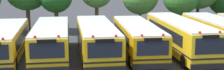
{
  "coord_description": "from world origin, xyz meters",
  "views": [
    {
      "loc": [
        -5.39,
        -23.11,
        6.06
      ],
      "look_at": [
        -2.07,
        0.0,
        1.6
      ],
      "focal_mm": 49.24,
      "sensor_mm": 36.0,
      "label": 1
    }
  ],
  "objects": [
    {
      "name": "school_bus_4",
      "position": [
        3.33,
        -0.02,
        1.45
      ],
      "size": [
        2.59,
        11.54,
        2.76
      ],
      "rotation": [
        0.0,
        0.0,
        3.13
      ],
      "color": "yellow",
      "rests_on": "ground_plane"
    },
    {
      "name": "school_bus_5",
      "position": [
        6.73,
        -0.24,
        1.45
      ],
      "size": [
        2.76,
        11.2,
        2.75
      ],
      "rotation": [
        0.0,
        0.0,
        3.12
      ],
      "color": "yellow",
      "rests_on": "ground_plane"
    },
    {
      "name": "school_bus_2",
      "position": [
        -3.3,
        -0.16,
        1.39
      ],
      "size": [
        2.67,
        10.67,
        2.64
      ],
      "rotation": [
        0.0,
        0.0,
        3.15
      ],
      "color": "yellow",
      "rests_on": "ground_plane"
    },
    {
      "name": "school_bus_3",
      "position": [
        -0.11,
        -0.09,
        1.36
      ],
      "size": [
        2.81,
        10.42,
        2.57
      ],
      "rotation": [
        0.0,
        0.0,
        3.11
      ],
      "color": "#EAA80C",
      "rests_on": "ground_plane"
    },
    {
      "name": "ground_plane",
      "position": [
        0.0,
        0.0,
        0.0
      ],
      "size": [
        160.0,
        160.0,
        0.0
      ],
      "primitive_type": "plane",
      "color": "#38383D"
    },
    {
      "name": "school_bus_0",
      "position": [
        -10.03,
        0.06,
        1.33
      ],
      "size": [
        2.65,
        9.98,
        2.52
      ],
      "rotation": [
        0.0,
        0.0,
        3.17
      ],
      "color": "yellow",
      "rests_on": "ground_plane"
    },
    {
      "name": "school_bus_1",
      "position": [
        -6.69,
        -0.11,
        1.39
      ],
      "size": [
        2.6,
        10.01,
        2.63
      ],
      "rotation": [
        0.0,
        0.0,
        3.14
      ],
      "color": "yellow",
      "rests_on": "ground_plane"
    }
  ]
}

